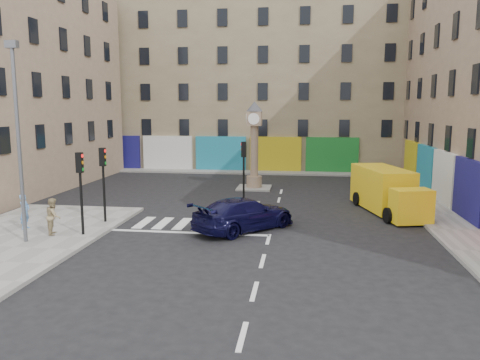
% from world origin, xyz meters
% --- Properties ---
extents(ground, '(120.00, 120.00, 0.00)m').
position_xyz_m(ground, '(0.00, 0.00, 0.00)').
color(ground, black).
rests_on(ground, ground).
extents(sidewalk_right, '(2.60, 30.00, 0.15)m').
position_xyz_m(sidewalk_right, '(8.70, 10.00, 0.07)').
color(sidewalk_right, gray).
rests_on(sidewalk_right, ground).
extents(sidewalk_far, '(32.00, 2.40, 0.15)m').
position_xyz_m(sidewalk_far, '(-4.00, 22.20, 0.07)').
color(sidewalk_far, gray).
rests_on(sidewalk_far, ground).
extents(island_near, '(1.80, 1.80, 0.12)m').
position_xyz_m(island_near, '(-2.00, 8.00, 0.06)').
color(island_near, gray).
rests_on(island_near, ground).
extents(island_far, '(2.40, 2.40, 0.12)m').
position_xyz_m(island_far, '(-2.00, 14.00, 0.06)').
color(island_far, gray).
rests_on(island_far, ground).
extents(building_far, '(32.00, 10.00, 17.00)m').
position_xyz_m(building_far, '(-4.00, 28.00, 8.50)').
color(building_far, gray).
rests_on(building_far, ground).
extents(building_left, '(8.00, 20.00, 15.00)m').
position_xyz_m(building_left, '(-19.00, 12.00, 7.50)').
color(building_left, '#977C63').
rests_on(building_left, ground).
extents(traffic_light_left_near, '(0.28, 0.22, 3.70)m').
position_xyz_m(traffic_light_left_near, '(-8.30, 0.20, 2.62)').
color(traffic_light_left_near, black).
rests_on(traffic_light_left_near, sidewalk_left).
extents(traffic_light_left_far, '(0.28, 0.22, 3.70)m').
position_xyz_m(traffic_light_left_far, '(-8.30, 2.60, 2.62)').
color(traffic_light_left_far, black).
rests_on(traffic_light_left_far, sidewalk_left).
extents(traffic_light_island, '(0.28, 0.22, 3.70)m').
position_xyz_m(traffic_light_island, '(-2.00, 8.00, 2.59)').
color(traffic_light_island, black).
rests_on(traffic_light_island, island_near).
extents(lamp_post, '(0.50, 0.25, 8.30)m').
position_xyz_m(lamp_post, '(-10.20, -1.20, 4.79)').
color(lamp_post, '#595B60').
rests_on(lamp_post, sidewalk_left).
extents(clock_pillar, '(1.20, 1.20, 6.10)m').
position_xyz_m(clock_pillar, '(-2.00, 14.00, 3.55)').
color(clock_pillar, '#977C63').
rests_on(clock_pillar, island_far).
extents(navy_sedan, '(5.18, 5.43, 1.55)m').
position_xyz_m(navy_sedan, '(-1.28, 2.48, 0.78)').
color(navy_sedan, black).
rests_on(navy_sedan, ground).
extents(yellow_van, '(3.51, 6.88, 2.40)m').
position_xyz_m(yellow_van, '(6.13, 7.45, 1.19)').
color(yellow_van, yellow).
rests_on(yellow_van, ground).
extents(pedestrian_blue, '(0.40, 0.61, 1.65)m').
position_xyz_m(pedestrian_blue, '(-11.43, 0.76, 0.98)').
color(pedestrian_blue, '#5C92D3').
rests_on(pedestrian_blue, sidewalk_left).
extents(pedestrian_tan, '(0.86, 0.97, 1.65)m').
position_xyz_m(pedestrian_tan, '(-9.61, 0.07, 0.97)').
color(pedestrian_tan, '#9B875F').
rests_on(pedestrian_tan, sidewalk_left).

